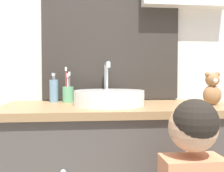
# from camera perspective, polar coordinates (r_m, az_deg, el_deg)

# --- Properties ---
(wall_back) EXTENTS (3.20, 0.18, 2.50)m
(wall_back) POSITION_cam_1_polar(r_m,az_deg,el_deg) (1.60, 1.55, 11.37)
(wall_back) COLOR silver
(wall_back) RESTS_ON ground_plane
(sink_basin) EXTENTS (0.36, 0.42, 0.23)m
(sink_basin) POSITION_cam_1_polar(r_m,az_deg,el_deg) (1.29, -0.59, -2.49)
(sink_basin) COLOR white
(sink_basin) RESTS_ON vanity_counter
(toothbrush_holder) EXTENTS (0.06, 0.06, 0.20)m
(toothbrush_holder) POSITION_cam_1_polar(r_m,az_deg,el_deg) (1.44, -10.02, -1.60)
(toothbrush_holder) COLOR #66B27F
(toothbrush_holder) RESTS_ON vanity_counter
(soap_dispenser) EXTENTS (0.05, 0.05, 0.17)m
(soap_dispenser) POSITION_cam_1_polar(r_m,az_deg,el_deg) (1.47, -13.13, -0.97)
(soap_dispenser) COLOR #6B93B2
(soap_dispenser) RESTS_ON vanity_counter
(teddy_bear) EXTENTS (0.09, 0.08, 0.17)m
(teddy_bear) POSITION_cam_1_polar(r_m,az_deg,el_deg) (1.39, 21.93, -0.72)
(teddy_bear) COLOR #9E7047
(teddy_bear) RESTS_ON vanity_counter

